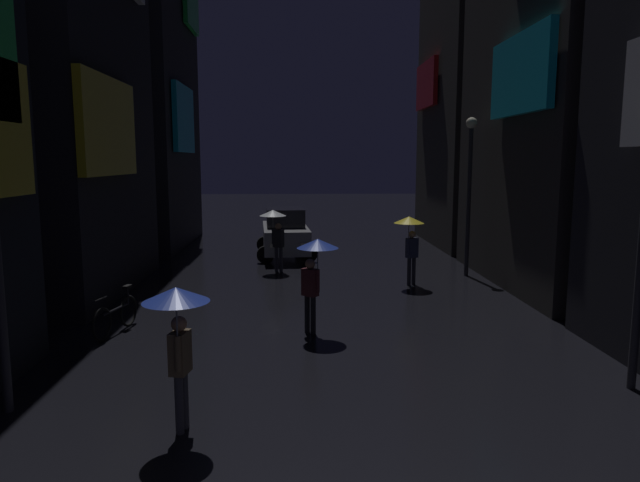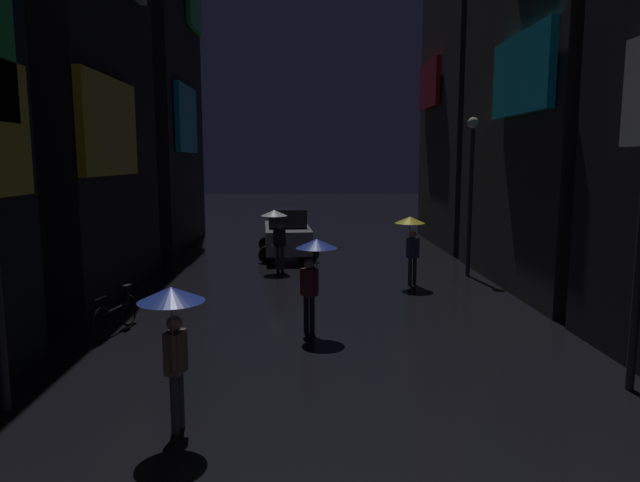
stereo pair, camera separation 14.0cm
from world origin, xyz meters
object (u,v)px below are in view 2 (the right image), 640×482
(bicycle_parked_at_storefront, at_px, (116,315))
(streetlamp_right_far, at_px, (471,177))
(pedestrian_midstreet_left_blue, at_px, (173,318))
(car_distant, at_px, (287,233))
(pedestrian_near_crossing_yellow, at_px, (411,231))
(pedestrian_foreground_left_clear, at_px, (276,223))
(pedestrian_far_right_blue, at_px, (314,259))

(bicycle_parked_at_storefront, xyz_separation_m, streetlamp_right_far, (9.60, 5.95, 2.86))
(pedestrian_midstreet_left_blue, xyz_separation_m, car_distant, (1.16, 14.70, -0.74))
(pedestrian_near_crossing_yellow, relative_size, streetlamp_right_far, 0.41)
(pedestrian_near_crossing_yellow, xyz_separation_m, pedestrian_midstreet_left_blue, (-5.02, -9.33, 0.00))
(pedestrian_near_crossing_yellow, xyz_separation_m, car_distant, (-3.87, 5.37, -0.74))
(pedestrian_near_crossing_yellow, relative_size, pedestrian_foreground_left_clear, 1.00)
(pedestrian_foreground_left_clear, bearing_deg, car_distant, 84.49)
(pedestrian_near_crossing_yellow, distance_m, streetlamp_right_far, 3.07)
(pedestrian_foreground_left_clear, bearing_deg, pedestrian_far_right_blue, -80.84)
(pedestrian_foreground_left_clear, height_order, pedestrian_midstreet_left_blue, same)
(pedestrian_foreground_left_clear, bearing_deg, pedestrian_midstreet_left_blue, -94.23)
(bicycle_parked_at_storefront, relative_size, car_distant, 0.42)
(pedestrian_near_crossing_yellow, bearing_deg, pedestrian_foreground_left_clear, 150.43)
(bicycle_parked_at_storefront, bearing_deg, pedestrian_near_crossing_yellow, 31.38)
(bicycle_parked_at_storefront, distance_m, streetlamp_right_far, 11.65)
(pedestrian_near_crossing_yellow, bearing_deg, bicycle_parked_at_storefront, -148.62)
(pedestrian_near_crossing_yellow, height_order, pedestrian_midstreet_left_blue, same)
(car_distant, bearing_deg, streetlamp_right_far, -32.94)
(pedestrian_midstreet_left_blue, bearing_deg, pedestrian_far_right_blue, 66.21)
(pedestrian_foreground_left_clear, relative_size, car_distant, 0.50)
(pedestrian_midstreet_left_blue, distance_m, car_distant, 14.77)
(pedestrian_near_crossing_yellow, xyz_separation_m, streetlamp_right_far, (2.20, 1.44, 1.58))
(pedestrian_midstreet_left_blue, xyz_separation_m, streetlamp_right_far, (7.22, 10.77, 1.58))
(pedestrian_far_right_blue, bearing_deg, pedestrian_midstreet_left_blue, -113.79)
(pedestrian_foreground_left_clear, height_order, streetlamp_right_far, streetlamp_right_far)
(pedestrian_midstreet_left_blue, bearing_deg, streetlamp_right_far, 56.18)
(pedestrian_far_right_blue, height_order, pedestrian_near_crossing_yellow, same)
(pedestrian_foreground_left_clear, xyz_separation_m, bicycle_parked_at_storefront, (-3.24, -6.87, -1.28))
(pedestrian_near_crossing_yellow, height_order, bicycle_parked_at_storefront, pedestrian_near_crossing_yellow)
(pedestrian_far_right_blue, xyz_separation_m, car_distant, (-0.86, 10.13, -0.74))
(pedestrian_near_crossing_yellow, relative_size, car_distant, 0.50)
(car_distant, bearing_deg, bicycle_parked_at_storefront, -109.68)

